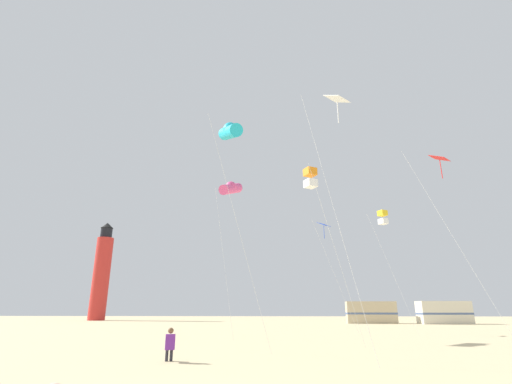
{
  "coord_description": "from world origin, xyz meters",
  "views": [
    {
      "loc": [
        2.39,
        -6.49,
        1.8
      ],
      "look_at": [
        1.44,
        8.93,
        6.63
      ],
      "focal_mm": 26.36,
      "sensor_mm": 36.0,
      "label": 1
    }
  ],
  "objects_px": {
    "kite_box_gold": "(383,218)",
    "lighthouse_distant": "(102,273)",
    "rv_van_tan": "(371,312)",
    "kite_diamond_white": "(337,108)",
    "kite_flyer_standing": "(170,344)",
    "rv_van_cream": "(444,313)",
    "kite_tube_rainbow": "(231,188)",
    "kite_diamond_scarlet": "(441,165)",
    "kite_tube_cyan": "(230,131)",
    "kite_box_orange": "(310,178)",
    "kite_diamond_blue": "(324,228)"
  },
  "relations": [
    {
      "from": "kite_tube_rainbow",
      "to": "kite_diamond_scarlet",
      "type": "xyz_separation_m",
      "value": [
        12.27,
        -5.12,
        -0.53
      ]
    },
    {
      "from": "kite_flyer_standing",
      "to": "kite_diamond_blue",
      "type": "bearing_deg",
      "value": -131.95
    },
    {
      "from": "kite_diamond_scarlet",
      "to": "rv_van_tan",
      "type": "height_order",
      "value": "kite_diamond_scarlet"
    },
    {
      "from": "kite_diamond_white",
      "to": "lighthouse_distant",
      "type": "distance_m",
      "value": 60.3
    },
    {
      "from": "kite_diamond_scarlet",
      "to": "kite_tube_cyan",
      "type": "bearing_deg",
      "value": -170.43
    },
    {
      "from": "kite_tube_cyan",
      "to": "rv_van_cream",
      "type": "xyz_separation_m",
      "value": [
        23.53,
        34.19,
        -9.42
      ]
    },
    {
      "from": "kite_box_orange",
      "to": "kite_diamond_white",
      "type": "relative_size",
      "value": 0.87
    },
    {
      "from": "kite_box_gold",
      "to": "kite_diamond_blue",
      "type": "bearing_deg",
      "value": 170.15
    },
    {
      "from": "kite_tube_rainbow",
      "to": "kite_diamond_white",
      "type": "xyz_separation_m",
      "value": [
        5.98,
        -10.0,
        0.41
      ]
    },
    {
      "from": "kite_diamond_blue",
      "to": "rv_van_cream",
      "type": "distance_m",
      "value": 27.81
    },
    {
      "from": "kite_box_gold",
      "to": "kite_tube_cyan",
      "type": "height_order",
      "value": "kite_tube_cyan"
    },
    {
      "from": "kite_flyer_standing",
      "to": "kite_tube_rainbow",
      "type": "distance_m",
      "value": 14.18
    },
    {
      "from": "kite_flyer_standing",
      "to": "kite_tube_cyan",
      "type": "bearing_deg",
      "value": -129.89
    },
    {
      "from": "kite_box_gold",
      "to": "kite_diamond_white",
      "type": "bearing_deg",
      "value": -110.64
    },
    {
      "from": "kite_box_orange",
      "to": "rv_van_cream",
      "type": "relative_size",
      "value": 1.46
    },
    {
      "from": "kite_flyer_standing",
      "to": "rv_van_tan",
      "type": "xyz_separation_m",
      "value": [
        16.1,
        39.31,
        0.78
      ]
    },
    {
      "from": "kite_diamond_blue",
      "to": "kite_tube_cyan",
      "type": "bearing_deg",
      "value": -115.15
    },
    {
      "from": "kite_box_orange",
      "to": "kite_diamond_blue",
      "type": "height_order",
      "value": "kite_box_orange"
    },
    {
      "from": "kite_diamond_white",
      "to": "kite_box_gold",
      "type": "bearing_deg",
      "value": 69.36
    },
    {
      "from": "kite_flyer_standing",
      "to": "kite_box_gold",
      "type": "height_order",
      "value": "kite_box_gold"
    },
    {
      "from": "kite_diamond_white",
      "to": "lighthouse_distant",
      "type": "relative_size",
      "value": 0.66
    },
    {
      "from": "lighthouse_distant",
      "to": "kite_flyer_standing",
      "type": "bearing_deg",
      "value": -61.91
    },
    {
      "from": "kite_flyer_standing",
      "to": "rv_van_cream",
      "type": "bearing_deg",
      "value": -140.84
    },
    {
      "from": "kite_box_orange",
      "to": "kite_diamond_white",
      "type": "distance_m",
      "value": 5.72
    },
    {
      "from": "kite_diamond_white",
      "to": "kite_flyer_standing",
      "type": "bearing_deg",
      "value": -174.21
    },
    {
      "from": "kite_box_gold",
      "to": "kite_diamond_scarlet",
      "type": "height_order",
      "value": "kite_diamond_scarlet"
    },
    {
      "from": "kite_flyer_standing",
      "to": "rv_van_tan",
      "type": "distance_m",
      "value": 42.49
    },
    {
      "from": "lighthouse_distant",
      "to": "rv_van_cream",
      "type": "height_order",
      "value": "lighthouse_distant"
    },
    {
      "from": "kite_box_orange",
      "to": "kite_box_gold",
      "type": "bearing_deg",
      "value": 56.56
    },
    {
      "from": "rv_van_tan",
      "to": "kite_diamond_white",
      "type": "bearing_deg",
      "value": -100.86
    },
    {
      "from": "kite_box_gold",
      "to": "lighthouse_distant",
      "type": "distance_m",
      "value": 52.4
    },
    {
      "from": "kite_tube_rainbow",
      "to": "kite_diamond_white",
      "type": "height_order",
      "value": "kite_diamond_white"
    },
    {
      "from": "rv_van_tan",
      "to": "rv_van_cream",
      "type": "distance_m",
      "value": 9.06
    },
    {
      "from": "kite_tube_cyan",
      "to": "lighthouse_distant",
      "type": "distance_m",
      "value": 55.07
    },
    {
      "from": "kite_box_orange",
      "to": "kite_diamond_scarlet",
      "type": "xyz_separation_m",
      "value": [
        7.09,
        -0.61,
        0.42
      ]
    },
    {
      "from": "lighthouse_distant",
      "to": "rv_van_cream",
      "type": "xyz_separation_m",
      "value": [
        52.06,
        -12.81,
        -6.45
      ]
    },
    {
      "from": "kite_diamond_scarlet",
      "to": "kite_box_orange",
      "type": "bearing_deg",
      "value": 175.05
    },
    {
      "from": "kite_diamond_scarlet",
      "to": "kite_tube_cyan",
      "type": "distance_m",
      "value": 11.69
    },
    {
      "from": "rv_van_cream",
      "to": "rv_van_tan",
      "type": "bearing_deg",
      "value": 167.16
    },
    {
      "from": "kite_box_orange",
      "to": "kite_tube_rainbow",
      "type": "distance_m",
      "value": 6.93
    },
    {
      "from": "kite_diamond_blue",
      "to": "rv_van_tan",
      "type": "bearing_deg",
      "value": 69.58
    },
    {
      "from": "kite_tube_rainbow",
      "to": "kite_diamond_scarlet",
      "type": "height_order",
      "value": "kite_tube_rainbow"
    },
    {
      "from": "kite_flyer_standing",
      "to": "kite_box_gold",
      "type": "bearing_deg",
      "value": -144.93
    },
    {
      "from": "kite_box_orange",
      "to": "lighthouse_distant",
      "type": "bearing_deg",
      "value": 126.48
    },
    {
      "from": "kite_flyer_standing",
      "to": "kite_diamond_white",
      "type": "xyz_separation_m",
      "value": [
        6.65,
        0.68,
        9.72
      ]
    },
    {
      "from": "kite_diamond_white",
      "to": "lighthouse_distant",
      "type": "xyz_separation_m",
      "value": [
        -33.67,
        49.96,
        -2.5
      ]
    },
    {
      "from": "kite_tube_cyan",
      "to": "rv_van_tan",
      "type": "xyz_separation_m",
      "value": [
        14.6,
        35.68,
        -9.42
      ]
    },
    {
      "from": "kite_diamond_white",
      "to": "rv_van_tan",
      "type": "bearing_deg",
      "value": 76.26
    },
    {
      "from": "kite_flyer_standing",
      "to": "kite_box_gold",
      "type": "xyz_separation_m",
      "value": [
        12.53,
        16.28,
        8.36
      ]
    },
    {
      "from": "kite_box_gold",
      "to": "kite_diamond_white",
      "type": "xyz_separation_m",
      "value": [
        -5.88,
        -15.6,
        1.36
      ]
    }
  ]
}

